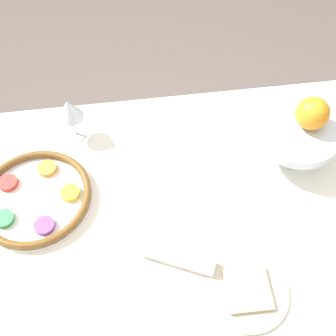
{
  "coord_description": "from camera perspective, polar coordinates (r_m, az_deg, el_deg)",
  "views": [
    {
      "loc": [
        -0.05,
        -0.48,
        1.67
      ],
      "look_at": [
        0.03,
        0.11,
        0.81
      ],
      "focal_mm": 42.0,
      "sensor_mm": 36.0,
      "label": 1
    }
  ],
  "objects": [
    {
      "name": "ground_plane",
      "position": [
        1.74,
        -0.6,
        -18.39
      ],
      "size": [
        8.0,
        8.0,
        0.0
      ],
      "primitive_type": "plane",
      "color": "#564C47"
    },
    {
      "name": "dining_table",
      "position": [
        1.38,
        -0.74,
        -13.93
      ],
      "size": [
        1.44,
        0.81,
        0.77
      ],
      "color": "silver",
      "rests_on": "ground_plane"
    },
    {
      "name": "seder_plate",
      "position": [
        1.08,
        -18.71,
        -4.05
      ],
      "size": [
        0.29,
        0.29,
        0.03
      ],
      "color": "silver",
      "rests_on": "dining_table"
    },
    {
      "name": "wine_glass",
      "position": [
        1.13,
        -14.14,
        8.07
      ],
      "size": [
        0.07,
        0.07,
        0.14
      ],
      "color": "silver",
      "rests_on": "dining_table"
    },
    {
      "name": "fruit_stand",
      "position": [
        1.11,
        18.24,
        4.53
      ],
      "size": [
        0.22,
        0.22,
        0.11
      ],
      "color": "silver",
      "rests_on": "dining_table"
    },
    {
      "name": "orange_fruit",
      "position": [
        1.09,
        20.23,
        7.45
      ],
      "size": [
        0.09,
        0.09,
        0.09
      ],
      "color": "orange",
      "rests_on": "fruit_stand"
    },
    {
      "name": "bread_plate",
      "position": [
        0.96,
        11.41,
        -17.04
      ],
      "size": [
        0.19,
        0.19,
        0.02
      ],
      "color": "beige",
      "rests_on": "dining_table"
    },
    {
      "name": "napkin_roll",
      "position": [
        0.95,
        1.39,
        -12.87
      ],
      "size": [
        0.18,
        0.11,
        0.04
      ],
      "color": "white",
      "rests_on": "dining_table"
    },
    {
      "name": "cup_near",
      "position": [
        1.26,
        18.12,
        8.56
      ],
      "size": [
        0.06,
        0.06,
        0.07
      ],
      "color": "silver",
      "rests_on": "dining_table"
    }
  ]
}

